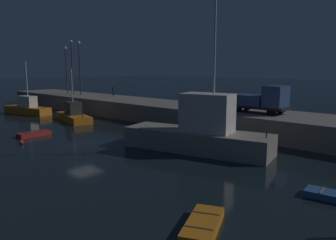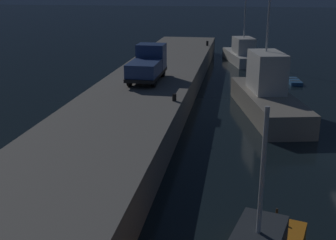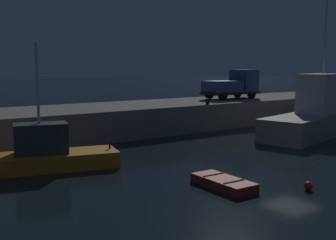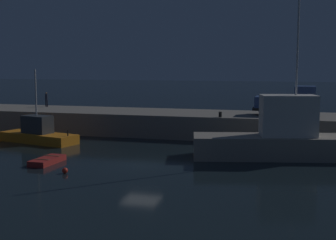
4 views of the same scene
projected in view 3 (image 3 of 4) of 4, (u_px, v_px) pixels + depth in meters
ground_plane at (292, 162)px, 22.75m from camera, size 320.00×320.00×0.00m
pier_quay at (149, 117)px, 34.10m from camera, size 75.75×7.25×2.14m
fishing_boat_blue at (316, 115)px, 31.57m from camera, size 12.26×5.82×13.84m
fishing_boat_white at (43, 154)px, 20.95m from camera, size 7.64×4.03×6.33m
rowboat_white_mid at (223, 183)px, 17.94m from camera, size 1.34×3.05×0.43m
mooring_buoy_mid at (308, 186)px, 17.52m from camera, size 0.37×0.37×0.37m
utility_truck at (233, 85)px, 39.11m from camera, size 5.70×2.27×2.70m
bollard_central at (207, 101)px, 33.49m from camera, size 0.28×0.28×0.48m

